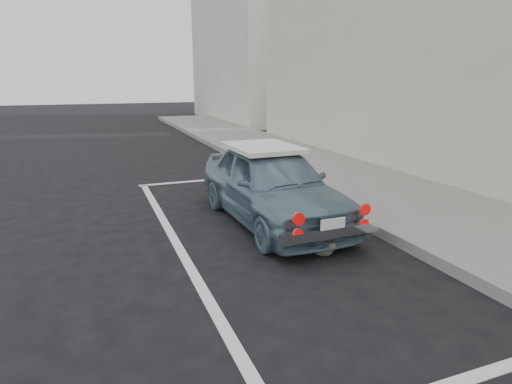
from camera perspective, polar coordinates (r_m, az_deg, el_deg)
ground at (r=3.76m, az=13.90°, el=-20.68°), size 80.00×80.00×0.00m
sidewalk at (r=7.05m, az=26.13°, el=-3.92°), size 2.80×40.00×0.15m
building_far at (r=23.98m, az=-1.27°, el=19.19°), size 3.50×10.00×8.00m
pline_rear at (r=3.74m, az=25.43°, el=-21.89°), size 3.00×0.12×0.01m
pline_front at (r=9.51m, az=-6.35°, el=1.62°), size 3.00×0.12×0.01m
pline_side at (r=5.94m, az=-10.59°, el=-6.70°), size 0.12×7.00×0.01m
retro_coupe at (r=6.57m, az=2.11°, el=1.07°), size 1.49×3.51×1.18m
cat at (r=5.47m, az=8.91°, el=-7.33°), size 0.31×0.43×0.24m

